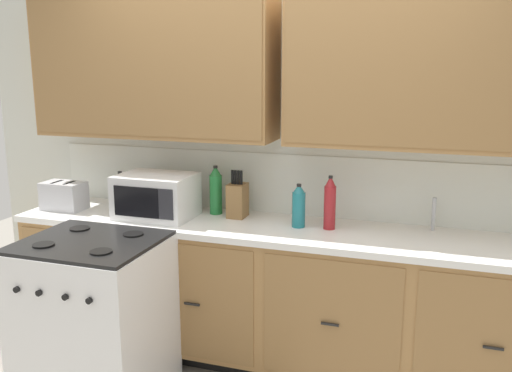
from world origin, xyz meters
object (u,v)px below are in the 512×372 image
stove_range (95,318)px  knife_block (237,200)px  bottle_red (330,203)px  bottle_dark (121,189)px  toaster (64,196)px  bottle_green (216,190)px  microwave (156,196)px  bottle_teal (299,206)px

stove_range → knife_block: bearing=51.4°
knife_block → bottle_red: bottle_red is taller
knife_block → bottle_dark: 0.86m
toaster → knife_block: 1.21m
bottle_green → bottle_dark: bearing=-177.2°
bottle_red → microwave: bearing=-175.4°
microwave → knife_block: 0.53m
stove_range → bottle_teal: bearing=32.5°
microwave → stove_range: bearing=-99.9°
toaster → bottle_green: bearing=12.3°
bottle_dark → bottle_red: (1.48, -0.08, 0.04)m
bottle_green → bottle_teal: bottle_green is taller
stove_range → toaster: bearing=136.3°
stove_range → microwave: size_ratio=1.98×
knife_block → bottle_dark: size_ratio=1.24×
stove_range → bottle_green: (0.44, 0.79, 0.62)m
toaster → bottle_red: 1.81m
bottle_teal → bottle_dark: (-1.29, 0.09, -0.01)m
bottle_red → knife_block: bearing=173.0°
toaster → bottle_teal: (1.62, 0.10, 0.04)m
knife_block → bottle_red: (0.62, -0.08, 0.04)m
toaster → bottle_dark: bearing=30.2°
bottle_teal → toaster: bearing=-176.6°
microwave → bottle_dark: 0.40m
knife_block → microwave: bearing=-161.7°
stove_range → bottle_red: (1.22, 0.68, 0.62)m
bottle_green → bottle_dark: 0.70m
knife_block → bottle_red: bearing=-7.0°
microwave → bottle_teal: microwave is taller
bottle_green → bottle_red: size_ratio=0.99×
toaster → bottle_dark: size_ratio=1.12×
toaster → knife_block: (1.19, 0.19, 0.02)m
knife_block → bottle_green: (-0.16, 0.03, 0.04)m
microwave → bottle_dark: (-0.37, 0.16, -0.02)m
bottle_red → toaster: bearing=-176.4°
bottle_green → bottle_dark: size_ratio=1.29×
knife_block → bottle_dark: (-0.86, -0.00, 0.01)m
microwave → toaster: size_ratio=1.71×
stove_range → bottle_dark: (-0.26, 0.75, 0.58)m
bottle_dark → bottle_teal: bearing=-4.2°
knife_block → bottle_red: 0.62m
bottle_teal → bottle_dark: 1.30m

